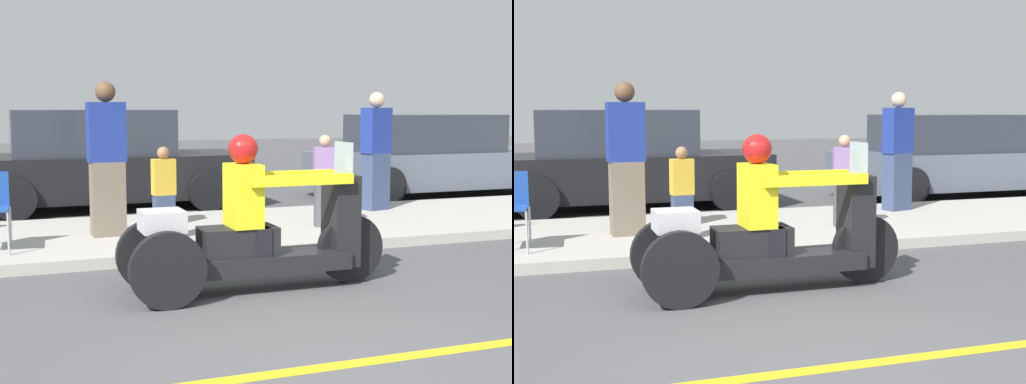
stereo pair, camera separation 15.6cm
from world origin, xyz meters
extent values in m
plane|color=#4C4C4F|center=(0.00, 0.00, 0.00)|extent=(60.00, 60.00, 0.00)
cube|color=gold|center=(0.21, 0.00, 0.00)|extent=(24.00, 0.12, 0.01)
cube|color=#B2ADA3|center=(0.00, 4.60, 0.06)|extent=(28.00, 2.80, 0.12)
cylinder|color=black|center=(1.14, 1.93, 0.32)|extent=(0.63, 0.10, 0.63)
cylinder|color=black|center=(-0.66, 1.61, 0.32)|extent=(0.63, 0.10, 0.63)
cylinder|color=black|center=(-0.66, 2.25, 0.32)|extent=(0.63, 0.10, 0.63)
cube|color=black|center=(0.21, 1.93, 0.25)|extent=(1.68, 0.45, 0.16)
cube|color=black|center=(0.04, 1.93, 0.46)|extent=(0.67, 0.35, 0.25)
cube|color=black|center=(1.04, 1.93, 0.59)|extent=(0.24, 0.35, 0.83)
cube|color=silver|center=(1.06, 1.93, 1.16)|extent=(0.03, 0.32, 0.30)
cube|color=silver|center=(-0.63, 1.93, 0.67)|extent=(0.36, 0.35, 0.18)
cube|color=yellow|center=(0.09, 1.93, 0.86)|extent=(0.26, 0.38, 0.55)
sphere|color=red|center=(0.09, 1.93, 1.26)|extent=(0.26, 0.26, 0.26)
cube|color=black|center=(0.22, 1.81, 0.46)|extent=(0.14, 0.14, 0.25)
cube|color=black|center=(0.22, 2.05, 0.46)|extent=(0.14, 0.14, 0.25)
cube|color=yellow|center=(0.57, 1.73, 0.99)|extent=(0.95, 0.09, 0.09)
cube|color=yellow|center=(0.57, 2.13, 0.99)|extent=(0.95, 0.09, 0.09)
cube|color=#38476B|center=(-0.16, 3.99, 0.38)|extent=(0.24, 0.17, 0.51)
cube|color=gold|center=(-0.16, 3.99, 0.84)|extent=(0.26, 0.17, 0.41)
sphere|color=#9E704C|center=(-0.16, 3.99, 1.11)|extent=(0.14, 0.14, 0.14)
cube|color=#515156|center=(1.95, 4.19, 0.40)|extent=(0.28, 0.23, 0.56)
cube|color=#9972B2|center=(1.95, 4.19, 0.90)|extent=(0.31, 0.23, 0.44)
sphere|color=tan|center=(1.95, 4.19, 1.20)|extent=(0.15, 0.15, 0.15)
cube|color=#38476B|center=(3.30, 5.30, 0.54)|extent=(0.42, 0.34, 0.83)
cube|color=navy|center=(3.30, 5.30, 1.28)|extent=(0.46, 0.35, 0.66)
sphere|color=beige|center=(3.30, 5.30, 1.73)|extent=(0.23, 0.23, 0.23)
cube|color=#726656|center=(-0.72, 4.47, 0.56)|extent=(0.39, 0.27, 0.87)
cube|color=navy|center=(-0.72, 4.47, 1.33)|extent=(0.44, 0.27, 0.69)
sphere|color=brown|center=(-0.72, 4.47, 1.80)|extent=(0.24, 0.24, 0.24)
cylinder|color=#A5A8AD|center=(-1.84, 3.67, 0.34)|extent=(0.02, 0.02, 0.44)
cylinder|color=#A5A8AD|center=(-1.81, 4.11, 0.34)|extent=(0.02, 0.02, 0.44)
cube|color=slate|center=(5.64, 7.30, 0.50)|extent=(4.56, 1.72, 0.64)
cube|color=#2D333D|center=(5.41, 7.30, 1.15)|extent=(2.51, 1.55, 0.67)
cylinder|color=black|center=(7.12, 8.15, 0.32)|extent=(0.64, 0.22, 0.64)
cylinder|color=black|center=(4.16, 6.44, 0.32)|extent=(0.64, 0.22, 0.64)
cylinder|color=black|center=(4.16, 8.15, 0.32)|extent=(0.64, 0.22, 0.64)
cube|color=black|center=(-0.28, 7.65, 0.52)|extent=(4.43, 1.77, 0.69)
cube|color=#2D333D|center=(-0.50, 7.65, 1.22)|extent=(2.44, 1.59, 0.71)
cylinder|color=black|center=(1.16, 6.77, 0.32)|extent=(0.64, 0.22, 0.64)
cylinder|color=black|center=(1.16, 8.54, 0.32)|extent=(0.64, 0.22, 0.64)
cylinder|color=black|center=(-1.72, 6.77, 0.32)|extent=(0.64, 0.22, 0.64)
cylinder|color=black|center=(-1.72, 8.54, 0.32)|extent=(0.64, 0.22, 0.64)
camera|label=1|loc=(-1.90, -3.89, 1.62)|focal=50.00mm
camera|label=2|loc=(-1.75, -3.94, 1.62)|focal=50.00mm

